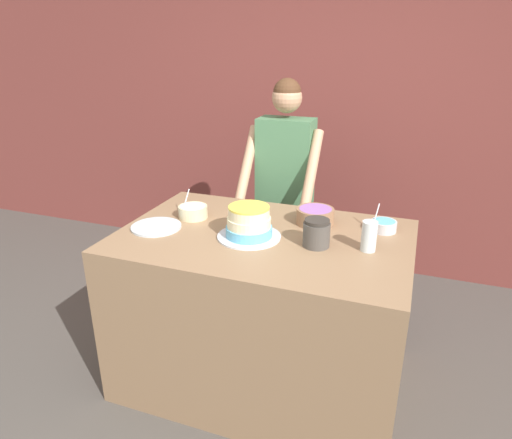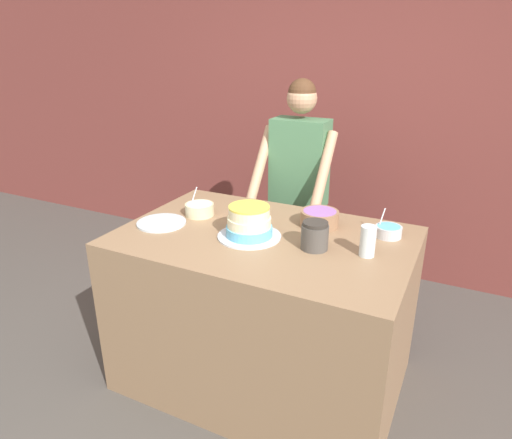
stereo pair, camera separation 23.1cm
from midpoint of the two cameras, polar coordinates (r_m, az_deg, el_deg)
ground_plane at (r=2.55m, az=-1.51°, el=-25.53°), size 14.00×14.00×0.00m
wall_back at (r=3.82m, az=13.89°, el=12.49°), size 10.00×0.05×2.60m
counter at (r=2.60m, az=3.58°, el=-11.30°), size 1.51×0.99×0.91m
person_baker at (r=3.15m, az=7.45°, el=5.34°), size 0.51×0.45×1.64m
cake at (r=2.33m, az=1.98°, el=-0.55°), size 0.33×0.33×0.17m
frosting_bowl_white at (r=2.64m, az=-4.61°, el=1.29°), size 0.17×0.17×0.15m
frosting_bowl_purple at (r=2.52m, az=10.56°, el=0.16°), size 0.21×0.21×0.09m
frosting_bowl_blue at (r=2.48m, az=18.81°, el=-1.39°), size 0.14×0.14×0.14m
drinking_glass at (r=2.22m, az=16.73°, el=-2.66°), size 0.07×0.07×0.15m
ceramic_plate at (r=2.55m, az=-9.23°, el=-0.47°), size 0.27×0.27×0.01m
stoneware_jar at (r=2.24m, az=10.31°, el=-2.06°), size 0.13×0.13×0.14m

